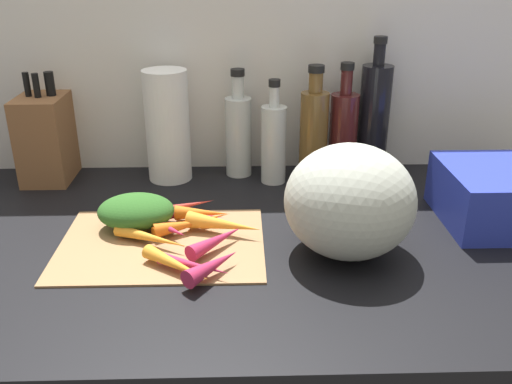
{
  "coord_description": "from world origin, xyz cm",
  "views": [
    {
      "loc": [
        9.49,
        -96.6,
        51.1
      ],
      "look_at": [
        12.39,
        0.79,
        8.51
      ],
      "focal_mm": 38.85,
      "sensor_mm": 36.0,
      "label": 1
    }
  ],
  "objects_px": {
    "carrot_6": "(213,265)",
    "paper_towel_roll": "(168,126)",
    "carrot_10": "(151,238)",
    "bottle_0": "(238,133)",
    "carrot_5": "(224,225)",
    "bottle_2": "(314,134)",
    "carrot_3": "(177,265)",
    "carrot_1": "(194,265)",
    "cutting_board": "(162,243)",
    "bottle_1": "(274,142)",
    "carrot_8": "(175,208)",
    "winter_squash": "(350,201)",
    "carrot_11": "(195,223)",
    "carrot_0": "(162,225)",
    "carrot_4": "(201,213)",
    "dish_rack": "(508,195)",
    "bottle_4": "(374,119)",
    "carrot_7": "(217,240)",
    "carrot_2": "(185,215)",
    "carrot_9": "(183,225)",
    "knife_block": "(46,138)",
    "bottle_3": "(343,133)"
  },
  "relations": [
    {
      "from": "carrot_4",
      "to": "carrot_10",
      "type": "height_order",
      "value": "carrot_4"
    },
    {
      "from": "carrot_2",
      "to": "carrot_5",
      "type": "bearing_deg",
      "value": -34.07
    },
    {
      "from": "carrot_2",
      "to": "carrot_5",
      "type": "distance_m",
      "value": 0.1
    },
    {
      "from": "carrot_9",
      "to": "carrot_11",
      "type": "relative_size",
      "value": 0.7
    },
    {
      "from": "cutting_board",
      "to": "bottle_1",
      "type": "distance_m",
      "value": 0.4
    },
    {
      "from": "carrot_6",
      "to": "carrot_3",
      "type": "bearing_deg",
      "value": 172.27
    },
    {
      "from": "carrot_2",
      "to": "carrot_11",
      "type": "bearing_deg",
      "value": -56.64
    },
    {
      "from": "carrot_9",
      "to": "bottle_1",
      "type": "bearing_deg",
      "value": 55.05
    },
    {
      "from": "carrot_3",
      "to": "bottle_0",
      "type": "bearing_deg",
      "value": 77.2
    },
    {
      "from": "bottle_4",
      "to": "carrot_0",
      "type": "bearing_deg",
      "value": -145.74
    },
    {
      "from": "carrot_3",
      "to": "carrot_11",
      "type": "xyz_separation_m",
      "value": [
        0.02,
        0.16,
        -0.0
      ]
    },
    {
      "from": "bottle_2",
      "to": "bottle_3",
      "type": "xyz_separation_m",
      "value": [
        0.07,
        0.02,
        -0.01
      ]
    },
    {
      "from": "carrot_3",
      "to": "carrot_4",
      "type": "bearing_deg",
      "value": 81.24
    },
    {
      "from": "carrot_4",
      "to": "carrot_9",
      "type": "relative_size",
      "value": 0.92
    },
    {
      "from": "carrot_6",
      "to": "dish_rack",
      "type": "height_order",
      "value": "dish_rack"
    },
    {
      "from": "carrot_3",
      "to": "paper_towel_roll",
      "type": "height_order",
      "value": "paper_towel_roll"
    },
    {
      "from": "carrot_6",
      "to": "paper_towel_roll",
      "type": "relative_size",
      "value": 0.45
    },
    {
      "from": "bottle_1",
      "to": "carrot_2",
      "type": "bearing_deg",
      "value": -130.73
    },
    {
      "from": "bottle_4",
      "to": "dish_rack",
      "type": "xyz_separation_m",
      "value": [
        0.22,
        -0.27,
        -0.08
      ]
    },
    {
      "from": "carrot_0",
      "to": "bottle_1",
      "type": "height_order",
      "value": "bottle_1"
    },
    {
      "from": "carrot_6",
      "to": "bottle_2",
      "type": "xyz_separation_m",
      "value": [
        0.22,
        0.43,
        0.09
      ]
    },
    {
      "from": "carrot_0",
      "to": "carrot_4",
      "type": "xyz_separation_m",
      "value": [
        0.07,
        0.05,
        -0.0
      ]
    },
    {
      "from": "carrot_10",
      "to": "dish_rack",
      "type": "distance_m",
      "value": 0.72
    },
    {
      "from": "bottle_0",
      "to": "bottle_1",
      "type": "xyz_separation_m",
      "value": [
        0.08,
        -0.05,
        -0.01
      ]
    },
    {
      "from": "carrot_1",
      "to": "carrot_6",
      "type": "distance_m",
      "value": 0.04
    },
    {
      "from": "carrot_5",
      "to": "bottle_2",
      "type": "relative_size",
      "value": 0.54
    },
    {
      "from": "bottle_0",
      "to": "bottle_1",
      "type": "height_order",
      "value": "bottle_0"
    },
    {
      "from": "carrot_3",
      "to": "bottle_1",
      "type": "distance_m",
      "value": 0.47
    },
    {
      "from": "carrot_4",
      "to": "bottle_1",
      "type": "distance_m",
      "value": 0.28
    },
    {
      "from": "knife_block",
      "to": "bottle_3",
      "type": "xyz_separation_m",
      "value": [
        0.71,
        -0.01,
        0.01
      ]
    },
    {
      "from": "cutting_board",
      "to": "carrot_5",
      "type": "bearing_deg",
      "value": 15.14
    },
    {
      "from": "bottle_4",
      "to": "carrot_1",
      "type": "bearing_deg",
      "value": -130.96
    },
    {
      "from": "carrot_5",
      "to": "winter_squash",
      "type": "distance_m",
      "value": 0.25
    },
    {
      "from": "carrot_3",
      "to": "carrot_4",
      "type": "height_order",
      "value": "carrot_4"
    },
    {
      "from": "paper_towel_roll",
      "to": "carrot_5",
      "type": "bearing_deg",
      "value": -65.82
    },
    {
      "from": "winter_squash",
      "to": "knife_block",
      "type": "height_order",
      "value": "knife_block"
    },
    {
      "from": "carrot_11",
      "to": "paper_towel_roll",
      "type": "height_order",
      "value": "paper_towel_roll"
    },
    {
      "from": "carrot_4",
      "to": "carrot_6",
      "type": "xyz_separation_m",
      "value": [
        0.03,
        -0.21,
        0.0
      ]
    },
    {
      "from": "carrot_6",
      "to": "paper_towel_roll",
      "type": "distance_m",
      "value": 0.48
    },
    {
      "from": "carrot_1",
      "to": "carrot_8",
      "type": "relative_size",
      "value": 0.78
    },
    {
      "from": "winter_squash",
      "to": "bottle_0",
      "type": "distance_m",
      "value": 0.44
    },
    {
      "from": "winter_squash",
      "to": "bottle_3",
      "type": "height_order",
      "value": "bottle_3"
    },
    {
      "from": "carrot_10",
      "to": "bottle_0",
      "type": "bearing_deg",
      "value": 66.09
    },
    {
      "from": "winter_squash",
      "to": "carrot_7",
      "type": "bearing_deg",
      "value": 177.76
    },
    {
      "from": "carrot_5",
      "to": "carrot_7",
      "type": "bearing_deg",
      "value": -101.35
    },
    {
      "from": "carrot_8",
      "to": "winter_squash",
      "type": "height_order",
      "value": "winter_squash"
    },
    {
      "from": "carrot_4",
      "to": "carrot_8",
      "type": "bearing_deg",
      "value": 148.89
    },
    {
      "from": "winter_squash",
      "to": "bottle_4",
      "type": "distance_m",
      "value": 0.42
    },
    {
      "from": "winter_squash",
      "to": "bottle_1",
      "type": "xyz_separation_m",
      "value": [
        -0.11,
        0.35,
        -0.0
      ]
    },
    {
      "from": "carrot_2",
      "to": "dish_rack",
      "type": "xyz_separation_m",
      "value": [
        0.65,
        -0.0,
        0.04
      ]
    }
  ]
}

